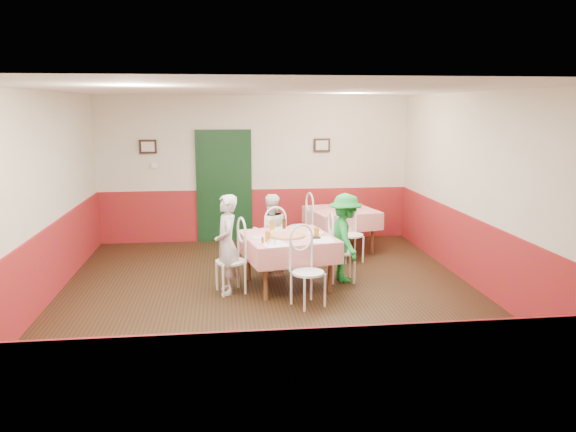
{
  "coord_description": "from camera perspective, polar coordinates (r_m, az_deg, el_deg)",
  "views": [
    {
      "loc": [
        -0.64,
        -7.32,
        2.6
      ],
      "look_at": [
        0.29,
        0.5,
        1.05
      ],
      "focal_mm": 35.0,
      "sensor_mm": 36.0,
      "label": 1
    }
  ],
  "objects": [
    {
      "name": "plate_far",
      "position": [
        8.44,
        -0.89,
        -1.4
      ],
      "size": [
        0.29,
        0.29,
        0.01
      ],
      "primitive_type": "cylinder",
      "rotation": [
        0.0,
        0.0,
        0.2
      ],
      "color": "white",
      "rests_on": "main_table"
    },
    {
      "name": "chair_near",
      "position": [
        7.39,
        2.05,
        -5.79
      ],
      "size": [
        0.56,
        0.56,
        0.9
      ],
      "primitive_type": null,
      "rotation": [
        0.0,
        0.0,
        0.44
      ],
      "color": "white",
      "rests_on": "ground"
    },
    {
      "name": "wallet",
      "position": [
        7.93,
        2.87,
        -2.21
      ],
      "size": [
        0.13,
        0.11,
        0.02
      ],
      "primitive_type": "cube",
      "rotation": [
        0.0,
        0.0,
        0.2
      ],
      "color": "black",
      "rests_on": "main_table"
    },
    {
      "name": "door",
      "position": [
        10.88,
        -6.5,
        2.87
      ],
      "size": [
        0.96,
        0.06,
        2.1
      ],
      "primitive_type": "cube",
      "color": "black",
      "rests_on": "ground"
    },
    {
      "name": "menu_right",
      "position": [
        7.85,
        3.53,
        -2.42
      ],
      "size": [
        0.31,
        0.4,
        0.0
      ],
      "primitive_type": "cube",
      "rotation": [
        0.0,
        0.0,
        -0.01
      ],
      "color": "white",
      "rests_on": "main_table"
    },
    {
      "name": "thermostat",
      "position": [
        10.9,
        -13.43,
        5.04
      ],
      "size": [
        0.1,
        0.03,
        0.1
      ],
      "primitive_type": "cube",
      "color": "white",
      "rests_on": "back_wall"
    },
    {
      "name": "wainscot_left",
      "position": [
        7.96,
        -23.72,
        -5.11
      ],
      "size": [
        0.03,
        7.0,
        1.0
      ],
      "primitive_type": "cube",
      "color": "maroon",
      "rests_on": "ground"
    },
    {
      "name": "wainscot_front",
      "position": [
        4.41,
        2.49,
        -17.26
      ],
      "size": [
        6.0,
        0.03,
        1.0
      ],
      "primitive_type": "cube",
      "color": "maroon",
      "rests_on": "ground"
    },
    {
      "name": "glass_c",
      "position": [
        8.43,
        -1.64,
        -1.0
      ],
      "size": [
        0.09,
        0.09,
        0.14
      ],
      "primitive_type": "cylinder",
      "rotation": [
        0.0,
        0.0,
        0.2
      ],
      "color": "#BF7219",
      "rests_on": "main_table"
    },
    {
      "name": "floor",
      "position": [
        7.79,
        -1.69,
        -8.36
      ],
      "size": [
        7.0,
        7.0,
        0.0
      ],
      "primitive_type": "plane",
      "color": "black",
      "rests_on": "ground"
    },
    {
      "name": "wainscot_back",
      "position": [
        11.02,
        -3.32,
        0.13
      ],
      "size": [
        6.0,
        0.03,
        1.0
      ],
      "primitive_type": "cube",
      "color": "maroon",
      "rests_on": "ground"
    },
    {
      "name": "front_wall",
      "position": [
        4.05,
        2.64,
        -6.09
      ],
      "size": [
        6.0,
        0.1,
        2.8
      ],
      "primitive_type": "cube",
      "color": "beige",
      "rests_on": "ground"
    },
    {
      "name": "wainscot_right",
      "position": [
        8.43,
        18.99,
        -3.9
      ],
      "size": [
        0.03,
        7.0,
        1.0
      ],
      "primitive_type": "cube",
      "color": "maroon",
      "rests_on": "ground"
    },
    {
      "name": "plate_right",
      "position": [
        8.21,
        2.75,
        -1.77
      ],
      "size": [
        0.29,
        0.29,
        0.01
      ],
      "primitive_type": "cylinder",
      "rotation": [
        0.0,
        0.0,
        0.2
      ],
      "color": "white",
      "rests_on": "main_table"
    },
    {
      "name": "chair_right",
      "position": [
        8.45,
        5.5,
        -3.65
      ],
      "size": [
        0.43,
        0.43,
        0.9
      ],
      "primitive_type": null,
      "rotation": [
        0.0,
        0.0,
        1.55
      ],
      "color": "white",
      "rests_on": "ground"
    },
    {
      "name": "menu_left",
      "position": [
        7.62,
        -1.44,
        -2.83
      ],
      "size": [
        0.42,
        0.48,
        0.0
      ],
      "primitive_type": "cube",
      "rotation": [
        0.0,
        0.0,
        0.34
      ],
      "color": "white",
      "rests_on": "main_table"
    },
    {
      "name": "picture_right",
      "position": [
        10.97,
        3.46,
        7.2
      ],
      "size": [
        0.32,
        0.03,
        0.26
      ],
      "primitive_type": "cube",
      "color": "black",
      "rests_on": "back_wall"
    },
    {
      "name": "chair_left",
      "position": [
        7.95,
        -5.86,
        -4.62
      ],
      "size": [
        0.52,
        0.52,
        0.9
      ],
      "primitive_type": null,
      "rotation": [
        0.0,
        0.0,
        -1.29
      ],
      "color": "white",
      "rests_on": "ground"
    },
    {
      "name": "main_table",
      "position": [
        8.18,
        0.0,
        -4.64
      ],
      "size": [
        1.43,
        1.43,
        0.77
      ],
      "primitive_type": "cube",
      "rotation": [
        0.0,
        0.0,
        0.2
      ],
      "color": "red",
      "rests_on": "ground"
    },
    {
      "name": "second_table",
      "position": [
        10.28,
        5.44,
        -1.41
      ],
      "size": [
        1.32,
        1.32,
        0.77
      ],
      "primitive_type": "cube",
      "rotation": [
        0.0,
        0.0,
        0.2
      ],
      "color": "red",
      "rests_on": "ground"
    },
    {
      "name": "shaker_a",
      "position": [
        7.56,
        -1.96,
        -2.59
      ],
      "size": [
        0.04,
        0.04,
        0.09
      ],
      "primitive_type": "cylinder",
      "rotation": [
        0.0,
        0.0,
        0.2
      ],
      "color": "silver",
      "rests_on": "main_table"
    },
    {
      "name": "pizza",
      "position": [
        8.03,
        -0.07,
        -1.99
      ],
      "size": [
        0.58,
        0.58,
        0.03
      ],
      "primitive_type": "cylinder",
      "rotation": [
        0.0,
        0.0,
        0.2
      ],
      "color": "#B74723",
      "rests_on": "main_table"
    },
    {
      "name": "left_wall",
      "position": [
        7.78,
        -24.34,
        1.27
      ],
      "size": [
        0.1,
        7.0,
        2.8
      ],
      "primitive_type": "cube",
      "color": "beige",
      "rests_on": "ground"
    },
    {
      "name": "diner_right",
      "position": [
        8.42,
        5.84,
        -2.21
      ],
      "size": [
        0.52,
        0.88,
        1.33
      ],
      "primitive_type": "imported",
      "rotation": [
        0.0,
        0.0,
        1.61
      ],
      "color": "gray",
      "rests_on": "ground"
    },
    {
      "name": "chair_second_b",
      "position": [
        9.55,
        6.39,
        -1.94
      ],
      "size": [
        0.5,
        0.5,
        0.9
      ],
      "primitive_type": null,
      "rotation": [
        0.0,
        0.0,
        0.2
      ],
      "color": "white",
      "rests_on": "ground"
    },
    {
      "name": "diner_far",
      "position": [
        8.95,
        -1.78,
        -1.66
      ],
      "size": [
        0.66,
        0.55,
        1.23
      ],
      "primitive_type": "imported",
      "rotation": [
        0.0,
        0.0,
        3.28
      ],
      "color": "gray",
      "rests_on": "ground"
    },
    {
      "name": "glass_b",
      "position": [
        7.99,
        2.91,
        -1.68
      ],
      "size": [
        0.09,
        0.09,
        0.14
      ],
      "primitive_type": "cylinder",
      "rotation": [
        0.0,
        0.0,
        0.2
      ],
      "color": "#BF7219",
      "rests_on": "main_table"
    },
    {
      "name": "back_wall",
      "position": [
        10.9,
        -3.38,
        4.8
      ],
      "size": [
        6.0,
        0.1,
        2.8
      ],
      "primitive_type": "cube",
      "color": "beige",
      "rests_on": "ground"
    },
    {
      "name": "picture_left",
      "position": [
        10.88,
        -14.04,
        6.85
      ],
      "size": [
        0.32,
        0.03,
        0.26
      ],
      "primitive_type": "cube",
      "color": "black",
      "rests_on": "back_wall"
    },
    {
      "name": "ceiling",
      "position": [
        7.35,
        -1.82,
        12.7
      ],
      "size": [
        7.0,
        7.0,
        0.0
      ],
      "primitive_type": "plane",
      "color": "white",
      "rests_on": "back_wall"
    },
    {
      "name": "chair_second_a",
      "position": [
        10.13,
        1.3,
        -1.11
      ],
      "size": [
        0.5,
        0.5,
        0.9
      ],
      "primitive_type": null,
      "rotation": [
        0.0,
        0.0,
        -1.37
      ],
      "color": "white",
      "rests_on": "ground"
    },
    {
      "name": "plate_left",
      "position": [
        7.94,
        -2.89,
        -2.22
      ],
      "size": [
        0.29,
        0.29,
        0.01
      ],
      "primitive_type": "cylinder",
      "rotation": [
        0.0,
        0.0,
        0.2
      ],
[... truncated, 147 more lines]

